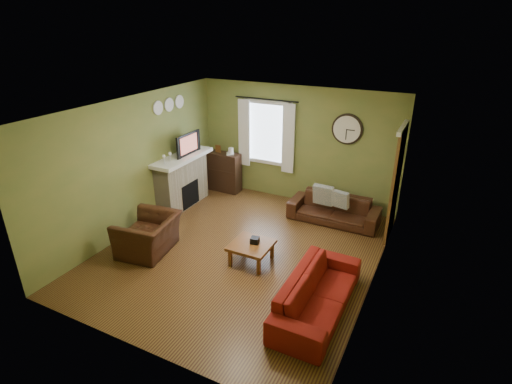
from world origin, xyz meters
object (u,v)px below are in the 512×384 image
at_px(bookshelf, 224,172).
at_px(sofa_brown, 334,209).
at_px(armchair, 149,235).
at_px(coffee_table, 251,253).
at_px(sofa_red, 318,293).

distance_m(bookshelf, sofa_brown, 2.88).
distance_m(bookshelf, armchair, 3.02).
height_order(bookshelf, sofa_brown, bookshelf).
height_order(bookshelf, coffee_table, bookshelf).
bearing_deg(sofa_red, coffee_table, 64.25).
bearing_deg(bookshelf, sofa_red, -42.77).
bearing_deg(bookshelf, sofa_brown, -7.72).
height_order(armchair, coffee_table, armchair).
bearing_deg(coffee_table, sofa_brown, 68.67).
relative_size(sofa_red, armchair, 1.93).
relative_size(sofa_red, coffee_table, 2.96).
bearing_deg(armchair, sofa_red, 77.83).
xyz_separation_m(bookshelf, coffee_table, (2.02, -2.50, -0.29)).
distance_m(sofa_brown, coffee_table, 2.27).
bearing_deg(armchair, sofa_brown, 125.78).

